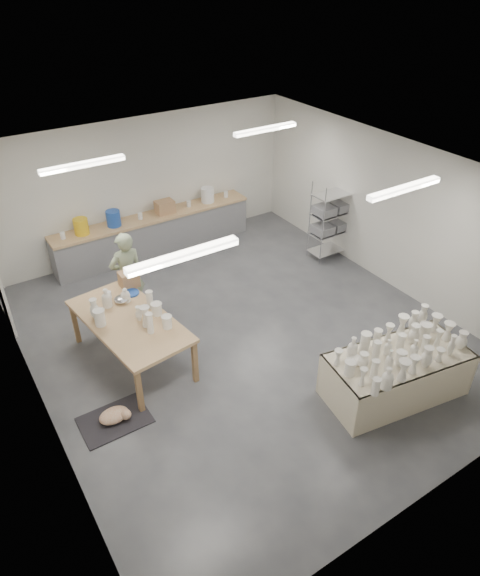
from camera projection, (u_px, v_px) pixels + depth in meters
room at (235, 233)px, 8.17m from camera, size 8.00×8.02×3.00m
back_counter at (154, 233)px, 11.60m from camera, size 4.60×0.60×1.24m
wire_shelf at (331, 219)px, 11.22m from camera, size 0.88×0.48×1.80m
drying_table at (396, 371)px, 7.84m from camera, size 2.30×1.36×1.13m
work_table at (129, 315)px, 8.35m from camera, size 1.43×2.42×1.23m
rug at (115, 420)px, 7.60m from camera, size 1.00×0.70×0.02m
cat at (116, 415)px, 7.54m from camera, size 0.52×0.43×0.19m
potter at (127, 275)px, 9.37m from camera, size 0.63×0.41×1.72m
red_stool at (126, 295)px, 9.90m from camera, size 0.34×0.34×0.29m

